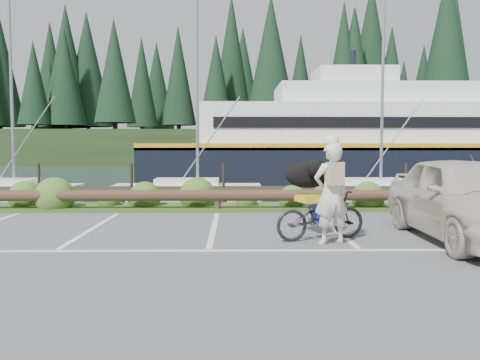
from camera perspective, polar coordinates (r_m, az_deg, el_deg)
ground at (r=9.14m, az=-3.42°, el=-7.43°), size 72.00×72.00×0.00m
harbor_backdrop at (r=87.44m, az=-0.80°, el=2.81°), size 170.00×160.00×30.00m
vegetation_strip at (r=14.37m, az=-2.45°, el=-3.05°), size 34.00×1.60×0.10m
log_rail at (r=13.68m, az=-2.54°, el=-3.61°), size 32.00×0.30×0.60m
bicycle at (r=9.77m, az=9.02°, el=-3.93°), size 1.90×1.12×0.94m
cyclist at (r=9.35m, az=10.20°, el=-1.51°), size 0.77×0.62×1.85m
dog at (r=10.22m, az=7.62°, el=0.55°), size 0.68×0.99×0.52m
parked_car at (r=10.44m, az=24.18°, el=-1.86°), size 1.97×4.78×1.62m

